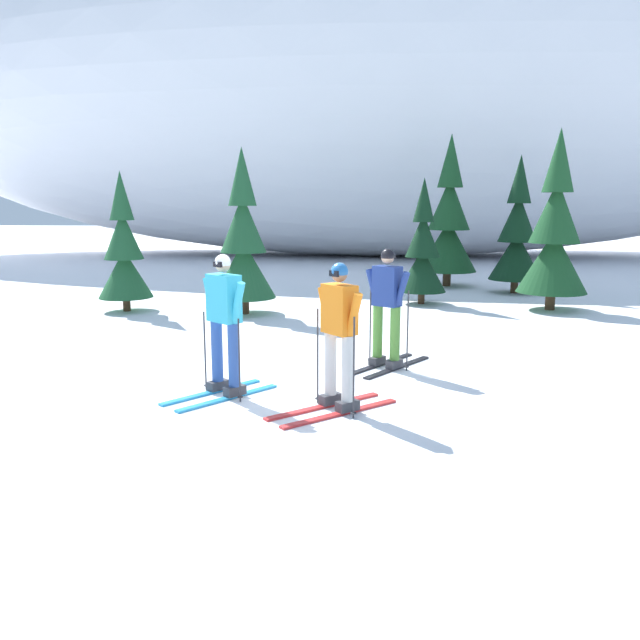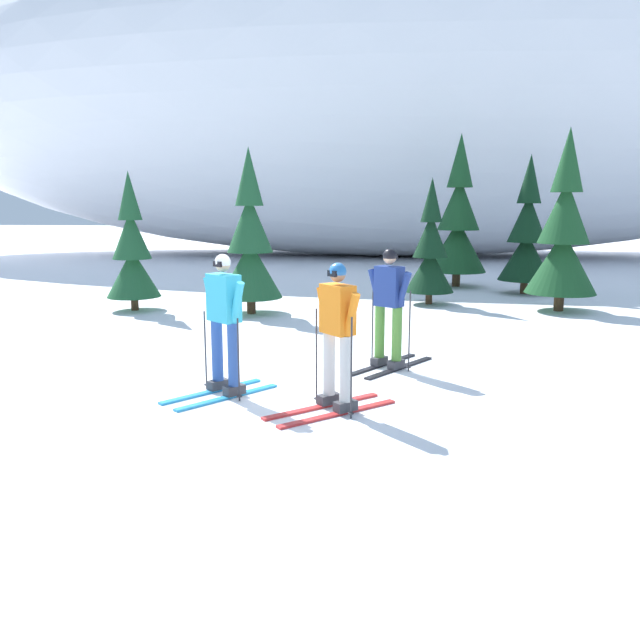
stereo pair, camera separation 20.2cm
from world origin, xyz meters
TOP-DOWN VIEW (x-y plane):
  - ground_plane at (0.00, 0.00)m, footprint 120.00×120.00m
  - skier_navy_jacket at (1.60, 1.13)m, footprint 1.30×1.61m
  - skier_cyan_jacket at (-0.52, -0.43)m, footprint 1.36×1.50m
  - skier_orange_jacket at (0.98, -0.92)m, footprint 1.56×1.44m
  - pine_tree_far_left at (-4.31, 5.82)m, footprint 1.24×1.24m
  - pine_tree_left at (-1.50, 5.68)m, footprint 1.43×1.43m
  - pine_tree_center_left at (2.60, 7.48)m, footprint 1.19×1.19m
  - pine_tree_center_right at (3.63, 11.03)m, footprint 1.73×1.73m
  - pine_tree_right at (5.34, 9.63)m, footprint 1.46×1.46m
  - pine_tree_far_right at (5.56, 6.80)m, footprint 1.61×1.61m
  - snow_ridge_background at (1.74, 22.31)m, footprint 47.32×16.47m

SIDE VIEW (x-z plane):
  - ground_plane at x=0.00m, z-range 0.00..0.00m
  - skier_orange_jacket at x=0.98m, z-range 0.05..1.84m
  - skier_navy_jacket at x=1.60m, z-range 0.04..1.86m
  - skier_cyan_jacket at x=-0.52m, z-range 0.07..1.91m
  - pine_tree_center_left at x=2.60m, z-range -0.25..2.84m
  - pine_tree_far_left at x=-4.31m, z-range -0.26..2.94m
  - pine_tree_left at x=-1.50m, z-range -0.30..3.39m
  - pine_tree_right at x=5.34m, z-range -0.31..3.47m
  - pine_tree_far_right at x=5.56m, z-range -0.34..3.82m
  - pine_tree_center_right at x=3.63m, z-range -0.37..4.11m
  - snow_ridge_background at x=1.74m, z-range 0.00..14.74m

